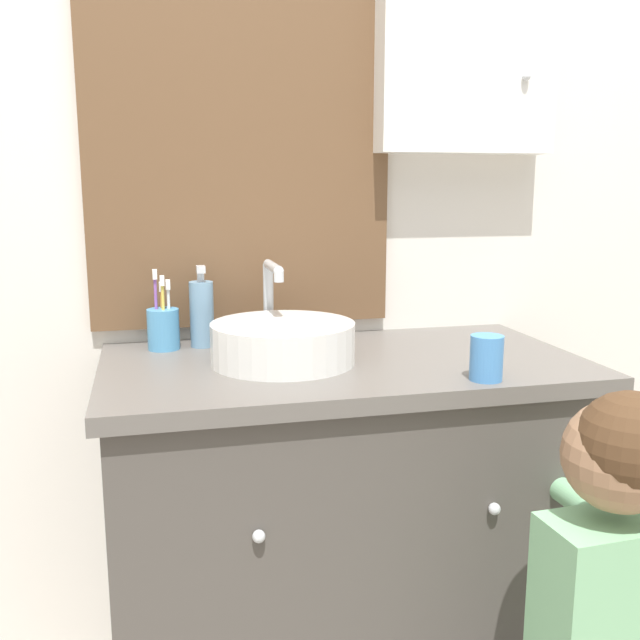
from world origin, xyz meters
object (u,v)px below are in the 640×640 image
Objects in this scene: drinking_cup at (486,358)px; child_figure at (607,608)px; toothbrush_holder at (163,327)px; soap_dispenser at (202,313)px; sink_basin at (283,341)px.

child_figure is at bearing -72.61° from drinking_cup.
soap_dispenser is at bearing 5.22° from toothbrush_holder.
toothbrush_holder is 2.09× the size of drinking_cup.
toothbrush_holder reaches higher than drinking_cup.
soap_dispenser is 2.15× the size of drinking_cup.
child_figure is at bearing -49.87° from soap_dispenser.
toothbrush_holder is (-0.24, 0.18, 0.01)m from sink_basin.
sink_basin is at bearing 147.05° from drinking_cup.
soap_dispenser reaches higher than drinking_cup.
toothbrush_holder is at bearing 134.38° from child_figure.
toothbrush_holder reaches higher than child_figure.
sink_basin reaches higher than soap_dispenser.
sink_basin is 0.37× the size of child_figure.
drinking_cup is (0.60, -0.42, -0.01)m from toothbrush_holder.
sink_basin is 0.78m from child_figure.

